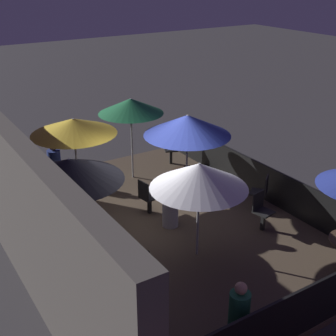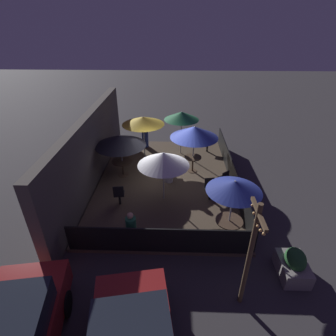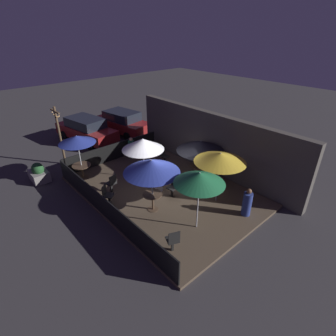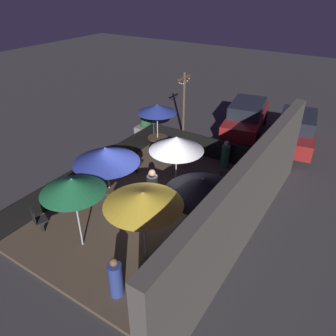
% 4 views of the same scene
% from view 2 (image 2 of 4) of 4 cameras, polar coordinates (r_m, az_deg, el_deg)
% --- Properties ---
extents(ground_plane, '(60.00, 60.00, 0.00)m').
position_cam_2_polar(ground_plane, '(12.17, -0.51, -3.07)').
color(ground_plane, '#383538').
extents(patio_deck, '(8.63, 6.06, 0.12)m').
position_cam_2_polar(patio_deck, '(12.14, -0.51, -2.83)').
color(patio_deck, brown).
rests_on(patio_deck, ground_plane).
extents(building_wall, '(10.23, 0.36, 3.14)m').
position_cam_2_polar(building_wall, '(11.97, -16.37, 3.66)').
color(building_wall, '#4C4742').
rests_on(building_wall, ground_plane).
extents(fence_front, '(8.43, 0.05, 0.95)m').
position_cam_2_polar(fence_front, '(12.12, 13.73, -0.87)').
color(fence_front, black).
rests_on(fence_front, patio_deck).
extents(fence_side_left, '(0.05, 5.86, 0.95)m').
position_cam_2_polar(fence_side_left, '(8.46, -1.76, -15.47)').
color(fence_side_left, black).
rests_on(fence_side_left, patio_deck).
extents(patio_umbrella_0, '(1.72, 1.72, 2.24)m').
position_cam_2_polar(patio_umbrella_0, '(8.22, 14.27, -3.83)').
color(patio_umbrella_0, '#B2B2B7').
rests_on(patio_umbrella_0, patio_deck).
extents(patio_umbrella_1, '(2.30, 2.30, 2.02)m').
position_cam_2_polar(patio_umbrella_1, '(11.87, -10.36, 5.93)').
color(patio_umbrella_1, '#B2B2B7').
rests_on(patio_umbrella_1, patio_deck).
extents(patio_umbrella_2, '(2.20, 2.20, 2.30)m').
position_cam_2_polar(patio_umbrella_2, '(11.96, 5.75, 7.81)').
color(patio_umbrella_2, '#B2B2B7').
rests_on(patio_umbrella_2, patio_deck).
extents(patio_umbrella_3, '(1.81, 1.81, 2.36)m').
position_cam_2_polar(patio_umbrella_3, '(13.71, 2.97, 11.29)').
color(patio_umbrella_3, '#B2B2B7').
rests_on(patio_umbrella_3, patio_deck).
extents(patio_umbrella_4, '(2.01, 2.01, 2.12)m').
position_cam_2_polar(patio_umbrella_4, '(9.95, -1.00, 2.01)').
color(patio_umbrella_4, '#B2B2B7').
rests_on(patio_umbrella_4, patio_deck).
extents(patio_umbrella_5, '(2.12, 2.12, 2.28)m').
position_cam_2_polar(patio_umbrella_5, '(13.25, -5.45, 10.24)').
color(patio_umbrella_5, '#B2B2B7').
rests_on(patio_umbrella_5, patio_deck).
extents(dining_table_0, '(0.90, 0.90, 0.70)m').
position_cam_2_polar(dining_table_0, '(9.12, 13.09, -11.70)').
color(dining_table_0, '#4C3828').
rests_on(dining_table_0, patio_deck).
extents(dining_table_1, '(0.94, 0.94, 0.75)m').
position_cam_2_polar(dining_table_1, '(12.39, -9.87, 0.94)').
color(dining_table_1, '#4C3828').
rests_on(dining_table_1, patio_deck).
extents(dining_table_2, '(0.80, 0.80, 0.77)m').
position_cam_2_polar(dining_table_2, '(12.56, 5.42, 1.75)').
color(dining_table_2, '#4C3828').
rests_on(dining_table_2, patio_deck).
extents(patio_chair_0, '(0.56, 0.56, 0.94)m').
position_cam_2_polar(patio_chair_0, '(11.44, 11.87, -2.39)').
color(patio_chair_0, black).
rests_on(patio_chair_0, patio_deck).
extents(patio_chair_1, '(0.52, 0.52, 0.93)m').
position_cam_2_polar(patio_chair_1, '(14.72, 8.70, 5.48)').
color(patio_chair_1, black).
rests_on(patio_chair_1, patio_deck).
extents(patio_chair_2, '(0.45, 0.45, 0.95)m').
position_cam_2_polar(patio_chair_2, '(10.44, -10.61, -5.59)').
color(patio_chair_2, black).
rests_on(patio_chair_2, patio_deck).
extents(patio_chair_3, '(0.47, 0.47, 0.92)m').
position_cam_2_polar(patio_chair_3, '(10.77, 9.10, -4.36)').
color(patio_chair_3, black).
rests_on(patio_chair_3, patio_deck).
extents(patio_chair_4, '(0.45, 0.45, 0.91)m').
position_cam_2_polar(patio_chair_4, '(12.43, -0.52, 0.98)').
color(patio_chair_4, black).
rests_on(patio_chair_4, patio_deck).
extents(patron_0, '(0.43, 0.43, 1.20)m').
position_cam_2_polar(patron_0, '(8.81, -7.99, -13.02)').
color(patron_0, '#236642').
rests_on(patron_0, patio_deck).
extents(patron_1, '(0.43, 0.43, 1.35)m').
position_cam_2_polar(patron_1, '(11.69, 0.17, -0.35)').
color(patron_1, silver).
rests_on(patron_1, patio_deck).
extents(patron_2, '(0.43, 0.43, 1.21)m').
position_cam_2_polar(patron_2, '(15.14, -5.00, 6.55)').
color(patron_2, navy).
rests_on(patron_2, patio_deck).
extents(planter_box, '(1.10, 0.77, 0.96)m').
position_cam_2_polar(planter_box, '(8.86, 25.64, -18.49)').
color(planter_box, gray).
rests_on(planter_box, ground_plane).
extents(light_post, '(1.10, 0.12, 3.27)m').
position_cam_2_polar(light_post, '(6.72, 17.48, -17.08)').
color(light_post, brown).
rests_on(light_post, ground_plane).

